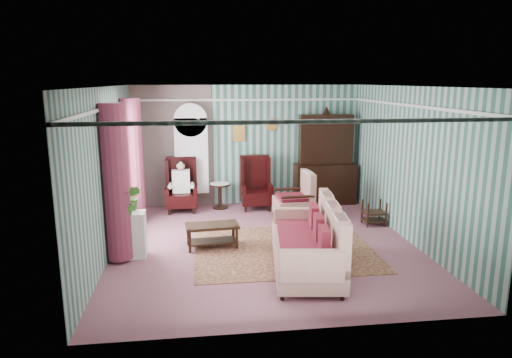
{
  "coord_description": "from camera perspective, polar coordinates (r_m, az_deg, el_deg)",
  "views": [
    {
      "loc": [
        -1.18,
        -7.98,
        3.0
      ],
      "look_at": [
        -0.09,
        0.6,
        1.13
      ],
      "focal_mm": 32.0,
      "sensor_mm": 36.0,
      "label": 1
    }
  ],
  "objects": [
    {
      "name": "seated_woman",
      "position": [
        10.71,
        -9.31,
        -0.95
      ],
      "size": [
        0.44,
        0.4,
        1.18
      ],
      "primitive_type": null,
      "color": "white",
      "rests_on": "floor"
    },
    {
      "name": "plant_stand",
      "position": [
        8.2,
        -15.52,
        -6.74
      ],
      "size": [
        0.55,
        0.35,
        0.8
      ],
      "primitive_type": "cube",
      "color": "white",
      "rests_on": "floor"
    },
    {
      "name": "wingback_right",
      "position": [
        10.78,
        0.01,
        -0.51
      ],
      "size": [
        0.76,
        0.8,
        1.25
      ],
      "primitive_type": "cube",
      "color": "black",
      "rests_on": "floor"
    },
    {
      "name": "room_shell",
      "position": [
        8.24,
        -3.29,
        5.26
      ],
      "size": [
        5.53,
        6.02,
        2.91
      ],
      "color": "#345E55",
      "rests_on": "ground"
    },
    {
      "name": "round_side_table",
      "position": [
        10.93,
        -4.52,
        -2.13
      ],
      "size": [
        0.5,
        0.5,
        0.6
      ],
      "primitive_type": "cylinder",
      "color": "black",
      "rests_on": "floor"
    },
    {
      "name": "coffee_table",
      "position": [
        8.44,
        -5.49,
        -7.08
      ],
      "size": [
        1.0,
        0.55,
        0.44
      ],
      "primitive_type": "cube",
      "rotation": [
        0.0,
        0.0,
        0.09
      ],
      "color": "black",
      "rests_on": "floor"
    },
    {
      "name": "wingback_left",
      "position": [
        10.71,
        -9.32,
        -0.77
      ],
      "size": [
        0.76,
        0.8,
        1.25
      ],
      "primitive_type": "cube",
      "color": "black",
      "rests_on": "floor"
    },
    {
      "name": "potted_plant_c",
      "position": [
        8.15,
        -16.55,
        -2.68
      ],
      "size": [
        0.22,
        0.22,
        0.36
      ],
      "primitive_type": "imported",
      "rotation": [
        0.0,
        0.0,
        0.12
      ],
      "color": "#24551A",
      "rests_on": "plant_stand"
    },
    {
      "name": "nest_table",
      "position": [
        9.98,
        14.54,
        -4.06
      ],
      "size": [
        0.45,
        0.38,
        0.54
      ],
      "primitive_type": "cube",
      "color": "black",
      "rests_on": "floor"
    },
    {
      "name": "potted_plant_b",
      "position": [
        8.15,
        -15.06,
        -2.29
      ],
      "size": [
        0.29,
        0.26,
        0.44
      ],
      "primitive_type": "imported",
      "rotation": [
        0.0,
        0.0,
        -0.31
      ],
      "color": "#1C4816",
      "rests_on": "plant_stand"
    },
    {
      "name": "sofa",
      "position": [
        7.33,
        6.24,
        -7.32
      ],
      "size": [
        1.28,
        2.36,
        1.12
      ],
      "primitive_type": "cube",
      "rotation": [
        0.0,
        0.0,
        1.44
      ],
      "color": "beige",
      "rests_on": "floor"
    },
    {
      "name": "floral_armchair",
      "position": [
        10.01,
        4.7,
        -2.23
      ],
      "size": [
        0.75,
        0.91,
        1.02
      ],
      "primitive_type": "cube",
      "rotation": [
        0.0,
        0.0,
        1.62
      ],
      "color": "beige",
      "rests_on": "floor"
    },
    {
      "name": "floor",
      "position": [
        8.61,
        1.1,
        -8.19
      ],
      "size": [
        6.0,
        6.0,
        0.0
      ],
      "primitive_type": "plane",
      "color": "#8C5162",
      "rests_on": "ground"
    },
    {
      "name": "potted_plant_a",
      "position": [
        7.89,
        -15.9,
        -2.8
      ],
      "size": [
        0.49,
        0.45,
        0.44
      ],
      "primitive_type": "imported",
      "rotation": [
        0.0,
        0.0,
        0.31
      ],
      "color": "#285119",
      "rests_on": "plant_stand"
    },
    {
      "name": "rug",
      "position": [
        8.38,
        3.45,
        -8.76
      ],
      "size": [
        3.2,
        2.6,
        0.01
      ],
      "primitive_type": "cube",
      "color": "#551C21",
      "rests_on": "floor"
    },
    {
      "name": "bookcase",
      "position": [
        10.98,
        -8.04,
        2.24
      ],
      "size": [
        0.8,
        0.28,
        2.24
      ],
      "primitive_type": "cube",
      "color": "white",
      "rests_on": "floor"
    },
    {
      "name": "dresser_hutch",
      "position": [
        11.28,
        8.7,
        2.79
      ],
      "size": [
        1.5,
        0.56,
        2.36
      ],
      "primitive_type": "cube",
      "color": "black",
      "rests_on": "floor"
    }
  ]
}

